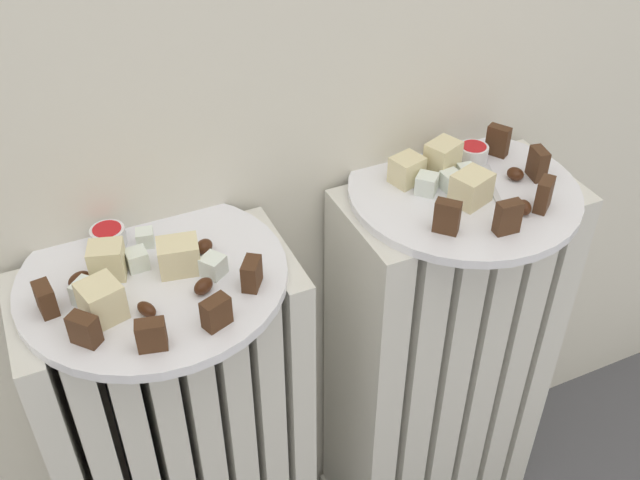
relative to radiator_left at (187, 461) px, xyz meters
name	(u,v)px	position (x,y,z in m)	size (l,w,h in m)	color
radiator_left	(187,461)	(0.00, 0.00, 0.00)	(0.33, 0.17, 0.67)	silver
radiator_right	(438,370)	(0.41, 0.00, 0.00)	(0.33, 0.17, 0.67)	silver
plate_left	(153,277)	(0.00, 0.00, 0.34)	(0.30, 0.30, 0.01)	white
plate_right	(463,191)	(0.41, 0.00, 0.34)	(0.30, 0.30, 0.01)	white
dark_cake_slice_left_0	(45,299)	(-0.11, -0.01, 0.37)	(0.03, 0.02, 0.03)	#472B19
dark_cake_slice_left_1	(84,330)	(-0.09, -0.08, 0.37)	(0.03, 0.02, 0.03)	#472B19
dark_cake_slice_left_2	(151,335)	(-0.03, -0.11, 0.37)	(0.03, 0.02, 0.03)	#472B19
dark_cake_slice_left_3	(216,312)	(0.04, -0.11, 0.37)	(0.03, 0.02, 0.03)	#472B19
dark_cake_slice_left_4	(252,274)	(0.09, -0.07, 0.37)	(0.03, 0.02, 0.03)	#472B19
marble_cake_slice_left_0	(102,301)	(-0.06, -0.05, 0.37)	(0.04, 0.04, 0.04)	beige
marble_cake_slice_left_1	(107,261)	(-0.04, 0.02, 0.37)	(0.04, 0.03, 0.04)	beige
marble_cake_slice_left_2	(179,256)	(0.03, -0.01, 0.37)	(0.05, 0.04, 0.04)	beige
turkish_delight_left_0	(86,292)	(-0.07, -0.02, 0.36)	(0.03, 0.03, 0.03)	white
turkish_delight_left_1	(213,266)	(0.06, -0.03, 0.36)	(0.02, 0.02, 0.02)	white
turkish_delight_left_2	(137,259)	(-0.01, 0.02, 0.36)	(0.02, 0.02, 0.02)	white
turkish_delight_left_3	(145,238)	(0.01, 0.05, 0.36)	(0.02, 0.02, 0.02)	white
medjool_date_left_0	(147,309)	(-0.02, -0.06, 0.36)	(0.02, 0.01, 0.01)	#3D1E0F
medjool_date_left_1	(203,286)	(0.04, -0.05, 0.36)	(0.02, 0.02, 0.02)	#3D1E0F
medjool_date_left_2	(79,280)	(-0.08, 0.01, 0.36)	(0.03, 0.02, 0.02)	#3D1E0F
medjool_date_left_3	(204,247)	(0.06, 0.01, 0.36)	(0.02, 0.02, 0.02)	#3D1E0F
jam_bowl_left	(108,236)	(-0.03, 0.07, 0.36)	(0.04, 0.04, 0.02)	white
dark_cake_slice_right_0	(447,217)	(0.34, -0.07, 0.37)	(0.03, 0.02, 0.04)	#472B19
dark_cake_slice_right_1	(508,217)	(0.41, -0.10, 0.37)	(0.03, 0.02, 0.04)	#472B19
dark_cake_slice_right_2	(544,195)	(0.47, -0.08, 0.37)	(0.03, 0.02, 0.04)	#472B19
dark_cake_slice_right_3	(538,164)	(0.51, -0.02, 0.37)	(0.03, 0.02, 0.04)	#472B19
dark_cake_slice_right_4	(498,141)	(0.50, 0.05, 0.37)	(0.03, 0.02, 0.04)	#472B19
marble_cake_slice_right_0	(442,159)	(0.40, 0.04, 0.37)	(0.04, 0.03, 0.05)	beige
marble_cake_slice_right_1	(471,188)	(0.40, -0.03, 0.37)	(0.05, 0.04, 0.04)	beige
marble_cake_slice_right_2	(407,170)	(0.35, 0.04, 0.37)	(0.04, 0.03, 0.04)	beige
turkish_delight_right_0	(466,173)	(0.43, 0.02, 0.36)	(0.02, 0.02, 0.02)	white
turkish_delight_right_1	(427,184)	(0.36, 0.01, 0.36)	(0.03, 0.03, 0.03)	white
turkish_delight_right_2	(451,181)	(0.40, 0.01, 0.36)	(0.02, 0.02, 0.02)	white
medjool_date_right_0	(433,148)	(0.42, 0.09, 0.36)	(0.03, 0.02, 0.02)	#3D1E0F
medjool_date_right_1	(515,174)	(0.48, -0.01, 0.36)	(0.02, 0.02, 0.02)	#3D1E0F
medjool_date_right_2	(524,207)	(0.45, -0.08, 0.36)	(0.02, 0.02, 0.02)	#3D1E0F
jam_bowl_right	(473,153)	(0.46, 0.05, 0.36)	(0.04, 0.04, 0.03)	white
fork	(489,181)	(0.45, 0.00, 0.35)	(0.05, 0.09, 0.00)	silver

